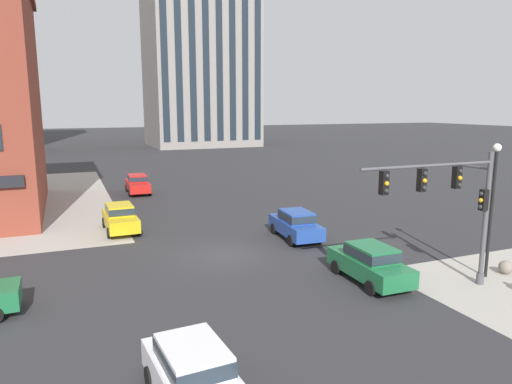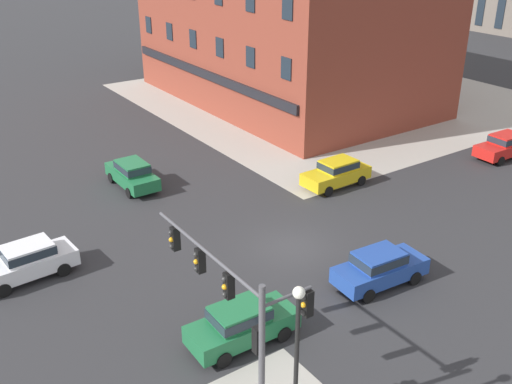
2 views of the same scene
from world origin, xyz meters
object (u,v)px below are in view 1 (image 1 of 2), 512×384
object	(u,v)px
car_main_northbound_near	(195,374)
street_lamp_corner_near	(493,196)
bollard_sphere_curb_a	(506,267)
car_main_northbound_far	(296,224)
car_parked_curb	(120,217)
car_main_southbound_far	(138,183)
car_main_southbound_near	(370,262)
traffic_signal_main	(457,198)

from	to	relation	value
car_main_northbound_near	street_lamp_corner_near	bearing A→B (deg)	15.49
bollard_sphere_curb_a	car_main_northbound_far	distance (m)	10.95
street_lamp_corner_near	car_parked_curb	xyz separation A→B (m)	(-14.44, 14.53, -2.83)
street_lamp_corner_near	car_main_southbound_far	size ratio (longest dim) A/B	1.36
car_main_northbound_far	car_main_southbound_near	xyz separation A→B (m)	(-0.12, -7.35, 0.00)
traffic_signal_main	car_parked_curb	size ratio (longest dim) A/B	1.49
car_main_northbound_near	car_main_southbound_near	xyz separation A→B (m)	(9.43, 5.58, 0.00)
street_lamp_corner_near	car_main_southbound_near	xyz separation A→B (m)	(-5.26, 1.51, -2.83)
street_lamp_corner_near	bollard_sphere_curb_a	bearing A→B (deg)	-3.18
bollard_sphere_curb_a	car_parked_curb	bearing A→B (deg)	136.93
car_main_northbound_near	car_parked_curb	world-z (taller)	same
bollard_sphere_curb_a	car_main_northbound_near	distance (m)	16.37
traffic_signal_main	car_main_southbound_near	xyz separation A→B (m)	(-2.79, 1.88, -3.01)
traffic_signal_main	street_lamp_corner_near	size ratio (longest dim) A/B	1.09
traffic_signal_main	bollard_sphere_curb_a	world-z (taller)	traffic_signal_main
car_main_northbound_near	car_main_southbound_far	bearing A→B (deg)	84.20
car_main_southbound_far	bollard_sphere_curb_a	bearing A→B (deg)	-65.14
car_main_northbound_near	car_parked_curb	bearing A→B (deg)	89.24
car_main_northbound_far	bollard_sphere_curb_a	bearing A→B (deg)	-54.73
bollard_sphere_curb_a	street_lamp_corner_near	size ratio (longest dim) A/B	0.10
bollard_sphere_curb_a	street_lamp_corner_near	world-z (taller)	street_lamp_corner_near
car_main_southbound_far	car_main_southbound_near	bearing A→B (deg)	-76.39
street_lamp_corner_near	car_main_northbound_far	distance (m)	10.63
car_main_northbound_near	car_main_southbound_near	distance (m)	10.95
street_lamp_corner_near	car_main_northbound_near	distance (m)	15.50
traffic_signal_main	street_lamp_corner_near	bearing A→B (deg)	8.41
car_main_southbound_far	car_main_northbound_near	bearing A→B (deg)	-95.80
car_main_southbound_near	street_lamp_corner_near	bearing A→B (deg)	-16.00
car_main_northbound_near	car_main_southbound_near	bearing A→B (deg)	30.62
bollard_sphere_curb_a	car_main_southbound_far	size ratio (longest dim) A/B	0.14
traffic_signal_main	car_parked_curb	xyz separation A→B (m)	(-11.97, 14.89, -3.01)
traffic_signal_main	car_main_southbound_far	size ratio (longest dim) A/B	1.49
car_main_northbound_near	traffic_signal_main	bearing A→B (deg)	16.87
traffic_signal_main	car_main_southbound_far	world-z (taller)	traffic_signal_main
street_lamp_corner_near	traffic_signal_main	bearing A→B (deg)	-171.59
traffic_signal_main	car_main_northbound_near	world-z (taller)	traffic_signal_main
car_main_northbound_far	car_main_southbound_far	world-z (taller)	same
traffic_signal_main	car_main_northbound_far	size ratio (longest dim) A/B	1.47
car_main_northbound_near	car_parked_curb	size ratio (longest dim) A/B	1.02
car_main_northbound_near	car_main_southbound_far	world-z (taller)	same
bollard_sphere_curb_a	car_parked_curb	distance (m)	21.38
street_lamp_corner_near	car_main_northbound_far	xyz separation A→B (m)	(-5.14, 8.86, -2.83)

